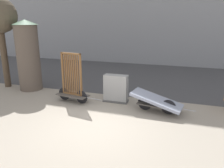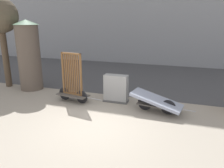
{
  "view_description": "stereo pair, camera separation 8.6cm",
  "coord_description": "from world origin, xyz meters",
  "px_view_note": "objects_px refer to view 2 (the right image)",
  "views": [
    {
      "loc": [
        2.51,
        -5.87,
        3.27
      ],
      "look_at": [
        0.0,
        1.82,
        0.93
      ],
      "focal_mm": 35.0,
      "sensor_mm": 36.0,
      "label": 1
    },
    {
      "loc": [
        2.59,
        -5.84,
        3.27
      ],
      "look_at": [
        0.0,
        1.82,
        0.93
      ],
      "focal_mm": 35.0,
      "sensor_mm": 36.0,
      "label": 2
    }
  ],
  "objects_px": {
    "bike_cart_with_mattress": "(157,101)",
    "advertising_column": "(29,55)",
    "bike_cart_with_bedframe": "(72,85)",
    "street_tree": "(0,17)",
    "utility_cabinet": "(116,89)"
  },
  "relations": [
    {
      "from": "bike_cart_with_bedframe",
      "to": "street_tree",
      "type": "height_order",
      "value": "street_tree"
    },
    {
      "from": "bike_cart_with_mattress",
      "to": "advertising_column",
      "type": "relative_size",
      "value": 0.71
    },
    {
      "from": "utility_cabinet",
      "to": "advertising_column",
      "type": "distance_m",
      "value": 4.68
    },
    {
      "from": "utility_cabinet",
      "to": "bike_cart_with_mattress",
      "type": "bearing_deg",
      "value": -18.07
    },
    {
      "from": "bike_cart_with_mattress",
      "to": "utility_cabinet",
      "type": "relative_size",
      "value": 2.05
    },
    {
      "from": "bike_cart_with_mattress",
      "to": "street_tree",
      "type": "relative_size",
      "value": 0.54
    },
    {
      "from": "utility_cabinet",
      "to": "advertising_column",
      "type": "height_order",
      "value": "advertising_column"
    },
    {
      "from": "utility_cabinet",
      "to": "street_tree",
      "type": "relative_size",
      "value": 0.26
    },
    {
      "from": "bike_cart_with_bedframe",
      "to": "bike_cart_with_mattress",
      "type": "distance_m",
      "value": 3.47
    },
    {
      "from": "bike_cart_with_bedframe",
      "to": "advertising_column",
      "type": "distance_m",
      "value": 3.13
    },
    {
      "from": "bike_cart_with_bedframe",
      "to": "advertising_column",
      "type": "xyz_separation_m",
      "value": [
        -2.81,
        0.96,
        0.97
      ]
    },
    {
      "from": "advertising_column",
      "to": "utility_cabinet",
      "type": "bearing_deg",
      "value": -4.87
    },
    {
      "from": "bike_cart_with_mattress",
      "to": "utility_cabinet",
      "type": "distance_m",
      "value": 1.85
    },
    {
      "from": "utility_cabinet",
      "to": "street_tree",
      "type": "bearing_deg",
      "value": 176.31
    },
    {
      "from": "utility_cabinet",
      "to": "street_tree",
      "type": "height_order",
      "value": "street_tree"
    }
  ]
}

